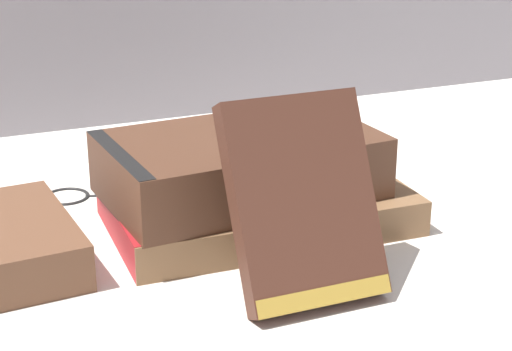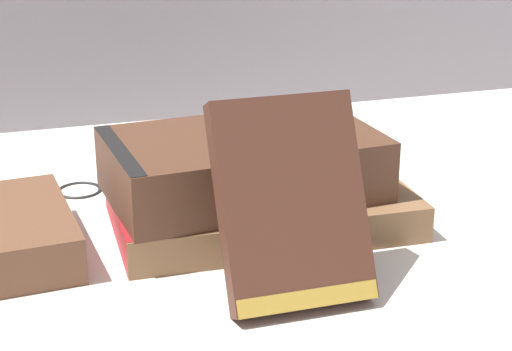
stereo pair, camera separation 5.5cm
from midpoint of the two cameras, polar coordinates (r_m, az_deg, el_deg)
name	(u,v)px [view 1 (the left image)]	position (r m, az deg, el deg)	size (l,w,h in m)	color
ground_plane	(240,248)	(0.64, -3.52, -4.87)	(3.00, 3.00, 0.00)	silver
book_flat_bottom	(252,208)	(0.68, -2.60, -2.25)	(0.24, 0.15, 0.03)	brown
book_flat_top	(234,166)	(0.66, -3.86, 0.63)	(0.21, 0.14, 0.05)	#4C2D1E
book_leaning_front	(304,208)	(0.56, 0.42, -2.25)	(0.10, 0.08, 0.13)	#422319
pocket_watch	(283,136)	(0.64, -0.64, 2.60)	(0.06, 0.06, 0.01)	silver
reading_glasses	(94,195)	(0.76, -12.79, -1.28)	(0.10, 0.07, 0.00)	black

